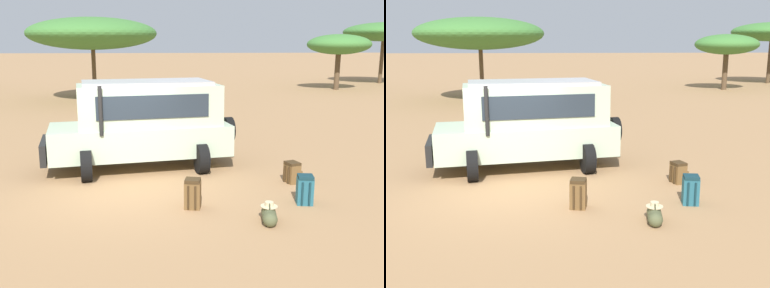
% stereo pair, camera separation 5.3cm
% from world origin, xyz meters
% --- Properties ---
extents(ground_plane, '(320.00, 320.00, 0.00)m').
position_xyz_m(ground_plane, '(0.00, 0.00, 0.00)').
color(ground_plane, '#9E754C').
extents(safari_vehicle, '(5.47, 3.21, 2.44)m').
position_xyz_m(safari_vehicle, '(0.40, 2.15, 1.29)').
color(safari_vehicle, '#B2C6A8').
rests_on(safari_vehicle, ground_plane).
extents(backpack_beside_front_wheel, '(0.39, 0.47, 0.65)m').
position_xyz_m(backpack_beside_front_wheel, '(3.91, -1.19, 0.32)').
color(backpack_beside_front_wheel, '#235B6B').
rests_on(backpack_beside_front_wheel, ground_plane).
extents(backpack_cluster_center, '(0.45, 0.44, 0.54)m').
position_xyz_m(backpack_cluster_center, '(4.12, 0.33, 0.26)').
color(backpack_cluster_center, brown).
rests_on(backpack_cluster_center, ground_plane).
extents(backpack_near_rear_wheel, '(0.40, 0.46, 0.65)m').
position_xyz_m(backpack_near_rear_wheel, '(1.45, -1.21, 0.32)').
color(backpack_near_rear_wheel, brown).
rests_on(backpack_near_rear_wheel, ground_plane).
extents(duffel_bag_low_black_case, '(0.37, 0.73, 0.39)m').
position_xyz_m(duffel_bag_low_black_case, '(2.86, -2.15, 0.15)').
color(duffel_bag_low_black_case, '#4C5133').
rests_on(duffel_bag_low_black_case, ground_plane).
extents(acacia_tree_left_mid, '(7.81, 7.74, 4.99)m').
position_xyz_m(acacia_tree_left_mid, '(-2.77, 18.21, 4.02)').
color(acacia_tree_left_mid, brown).
rests_on(acacia_tree_left_mid, ground_plane).
extents(acacia_tree_centre_back, '(4.75, 4.28, 4.13)m').
position_xyz_m(acacia_tree_centre_back, '(14.82, 22.89, 3.35)').
color(acacia_tree_centre_back, brown).
rests_on(acacia_tree_centre_back, ground_plane).
extents(acacia_tree_right_mid, '(6.74, 7.35, 5.23)m').
position_xyz_m(acacia_tree_right_mid, '(20.99, 27.99, 4.41)').
color(acacia_tree_right_mid, brown).
rests_on(acacia_tree_right_mid, ground_plane).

